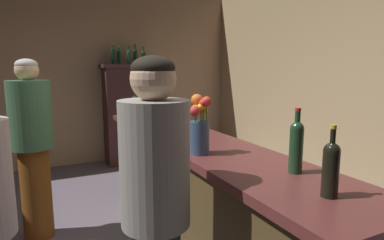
{
  "coord_description": "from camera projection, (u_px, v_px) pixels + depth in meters",
  "views": [
    {
      "loc": [
        -0.58,
        -2.12,
        1.55
      ],
      "look_at": [
        0.68,
        0.47,
        1.09
      ],
      "focal_mm": 29.87,
      "sensor_mm": 36.0,
      "label": 1
    }
  ],
  "objects": [
    {
      "name": "patron_tall",
      "position": [
        156.0,
        209.0,
        1.5
      ],
      "size": [
        0.32,
        0.32,
        1.61
      ],
      "rotation": [
        0.0,
        0.0,
        1.25
      ],
      "color": "#29324F",
      "rests_on": "ground"
    },
    {
      "name": "display_bottle_midleft",
      "position": [
        119.0,
        56.0,
        5.08
      ],
      "size": [
        0.07,
        0.07,
        0.28
      ],
      "color": "#13391D",
      "rests_on": "display_cabinet"
    },
    {
      "name": "wine_bottle_rose",
      "position": [
        135.0,
        108.0,
        3.21
      ],
      "size": [
        0.07,
        0.07,
        0.32
      ],
      "color": "#19311C",
      "rests_on": "bar_counter"
    },
    {
      "name": "wine_glass_mid",
      "position": [
        153.0,
        106.0,
        3.65
      ],
      "size": [
        0.08,
        0.08,
        0.15
      ],
      "color": "white",
      "rests_on": "bar_counter"
    },
    {
      "name": "bar_counter",
      "position": [
        195.0,
        201.0,
        2.53
      ],
      "size": [
        0.59,
        3.1,
        1.02
      ],
      "color": "#4E3C1F",
      "rests_on": "ground"
    },
    {
      "name": "wine_bottle_pinot",
      "position": [
        331.0,
        167.0,
        1.31
      ],
      "size": [
        0.07,
        0.07,
        0.3
      ],
      "color": "black",
      "rests_on": "bar_counter"
    },
    {
      "name": "patron_in_navy",
      "position": [
        33.0,
        143.0,
        2.85
      ],
      "size": [
        0.36,
        0.36,
        1.64
      ],
      "rotation": [
        0.0,
        0.0,
        -0.32
      ],
      "color": "brown",
      "rests_on": "ground"
    },
    {
      "name": "display_bottle_center",
      "position": [
        129.0,
        57.0,
        5.15
      ],
      "size": [
        0.07,
        0.07,
        0.29
      ],
      "color": "#2A4F35",
      "rests_on": "display_cabinet"
    },
    {
      "name": "display_bottle_left",
      "position": [
        113.0,
        55.0,
        5.04
      ],
      "size": [
        0.06,
        0.06,
        0.32
      ],
      "color": "#173125",
      "rests_on": "display_cabinet"
    },
    {
      "name": "display_cabinet",
      "position": [
        130.0,
        112.0,
        5.29
      ],
      "size": [
        0.88,
        0.47,
        1.63
      ],
      "color": "#3B2020",
      "rests_on": "ground"
    },
    {
      "name": "wine_bottle_merlot",
      "position": [
        164.0,
        115.0,
        2.7
      ],
      "size": [
        0.08,
        0.08,
        0.32
      ],
      "color": "black",
      "rests_on": "bar_counter"
    },
    {
      "name": "wine_glass_front",
      "position": [
        173.0,
        112.0,
        3.14
      ],
      "size": [
        0.07,
        0.07,
        0.16
      ],
      "color": "white",
      "rests_on": "bar_counter"
    },
    {
      "name": "display_bottle_right",
      "position": [
        143.0,
        57.0,
        5.25
      ],
      "size": [
        0.08,
        0.08,
        0.29
      ],
      "color": "#2A462F",
      "rests_on": "display_cabinet"
    },
    {
      "name": "wall_back",
      "position": [
        76.0,
        76.0,
        5.14
      ],
      "size": [
        5.46,
        0.12,
        2.89
      ],
      "primitive_type": "cube",
      "color": "tan",
      "rests_on": "ground"
    },
    {
      "name": "wine_bottle_riesling",
      "position": [
        145.0,
        107.0,
        3.4
      ],
      "size": [
        0.06,
        0.06,
        0.3
      ],
      "color": "#17213F",
      "rests_on": "bar_counter"
    },
    {
      "name": "flower_arrangement",
      "position": [
        199.0,
        127.0,
        1.98
      ],
      "size": [
        0.15,
        0.14,
        0.37
      ],
      "color": "#344C6A",
      "rests_on": "bar_counter"
    },
    {
      "name": "display_bottle_midright",
      "position": [
        135.0,
        56.0,
        5.19
      ],
      "size": [
        0.07,
        0.07,
        0.33
      ],
      "color": "#17321E",
      "rests_on": "display_cabinet"
    },
    {
      "name": "cheese_plate",
      "position": [
        177.0,
        120.0,
        3.28
      ],
      "size": [
        0.18,
        0.18,
        0.01
      ],
      "primitive_type": "cylinder",
      "color": "white",
      "rests_on": "bar_counter"
    },
    {
      "name": "wine_bottle_syrah",
      "position": [
        296.0,
        144.0,
        1.61
      ],
      "size": [
        0.07,
        0.07,
        0.33
      ],
      "color": "#1C3A22",
      "rests_on": "bar_counter"
    }
  ]
}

